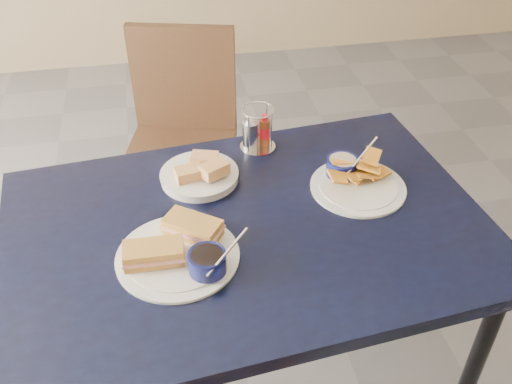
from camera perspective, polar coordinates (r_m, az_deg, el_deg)
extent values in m
plane|color=#59595E|center=(2.14, -1.54, -15.67)|extent=(6.00, 6.00, 0.00)
cube|color=black|center=(1.49, -0.84, -3.81)|extent=(1.31, 0.94, 0.04)
cylinder|color=black|center=(2.00, -17.93, -7.41)|extent=(0.04, 0.04, 0.71)
cylinder|color=black|center=(2.10, 12.14, -3.58)|extent=(0.04, 0.04, 0.71)
cube|color=#311D10|center=(2.33, -7.58, 3.92)|extent=(0.51, 0.50, 0.04)
cylinder|color=#311D10|center=(2.33, -10.93, -3.31)|extent=(0.04, 0.04, 0.41)
cylinder|color=#311D10|center=(2.34, -2.66, -2.31)|extent=(0.04, 0.04, 0.41)
cylinder|color=#311D10|center=(2.59, -11.23, 1.30)|extent=(0.04, 0.04, 0.41)
cylinder|color=#311D10|center=(2.59, -3.76, 2.18)|extent=(0.04, 0.04, 0.41)
cube|color=#311D10|center=(2.36, -8.45, 11.16)|extent=(0.42, 0.15, 0.44)
cylinder|color=white|center=(1.39, -7.83, -6.39)|extent=(0.30, 0.30, 0.01)
cylinder|color=white|center=(1.39, -7.85, -6.23)|extent=(0.24, 0.24, 0.00)
cube|color=#C48F46|center=(1.37, -10.20, -6.06)|extent=(0.14, 0.07, 0.04)
cube|color=tan|center=(1.37, -10.18, -6.20)|extent=(0.15, 0.08, 0.01)
cube|color=#C48F46|center=(1.42, -6.35, -3.51)|extent=(0.15, 0.14, 0.04)
cube|color=tan|center=(1.42, -6.33, -3.65)|extent=(0.16, 0.15, 0.01)
cylinder|color=#0A0D3B|center=(1.33, -4.90, -6.99)|extent=(0.09, 0.09, 0.05)
cylinder|color=black|center=(1.31, -4.93, -6.50)|extent=(0.08, 0.08, 0.01)
cylinder|color=silver|center=(1.28, -2.88, -6.00)|extent=(0.11, 0.07, 0.08)
cylinder|color=white|center=(1.61, 10.16, 0.49)|extent=(0.27, 0.27, 0.01)
cylinder|color=white|center=(1.61, 10.18, 0.65)|extent=(0.22, 0.22, 0.00)
cube|color=gold|center=(1.63, 9.56, 1.43)|extent=(0.08, 0.08, 0.03)
cube|color=gold|center=(1.65, 12.07, 1.82)|extent=(0.08, 0.06, 0.01)
cube|color=gold|center=(1.64, 9.33, 2.25)|extent=(0.07, 0.06, 0.02)
cube|color=gold|center=(1.61, 11.06, 1.47)|extent=(0.07, 0.05, 0.03)
cube|color=gold|center=(1.60, 9.35, 1.58)|extent=(0.07, 0.08, 0.03)
cube|color=gold|center=(1.64, 8.82, 2.78)|extent=(0.07, 0.08, 0.02)
cube|color=gold|center=(1.62, 11.17, 2.14)|extent=(0.08, 0.07, 0.02)
cube|color=gold|center=(1.56, 8.16, 1.30)|extent=(0.05, 0.07, 0.02)
cube|color=gold|center=(1.62, 8.57, 2.83)|extent=(0.07, 0.05, 0.02)
cube|color=gold|center=(1.64, 11.45, 3.20)|extent=(0.07, 0.08, 0.03)
cylinder|color=#0A0D3B|center=(1.63, 8.60, 2.52)|extent=(0.09, 0.09, 0.05)
cylinder|color=#C1AF92|center=(1.62, 8.65, 2.98)|extent=(0.08, 0.08, 0.01)
cylinder|color=silver|center=(1.60, 10.49, 3.53)|extent=(0.11, 0.07, 0.08)
cylinder|color=white|center=(1.63, -5.67, 1.52)|extent=(0.22, 0.22, 0.02)
cylinder|color=white|center=(1.62, -5.69, 1.82)|extent=(0.18, 0.18, 0.00)
cube|color=tan|center=(1.59, -6.72, 1.83)|extent=(0.08, 0.06, 0.03)
cube|color=tan|center=(1.63, -5.17, 3.22)|extent=(0.09, 0.07, 0.03)
cube|color=tan|center=(1.58, -4.19, 2.26)|extent=(0.09, 0.08, 0.03)
cylinder|color=silver|center=(1.76, 0.17, 4.57)|extent=(0.11, 0.11, 0.01)
cylinder|color=silver|center=(1.75, 1.05, 7.15)|extent=(0.01, 0.01, 0.13)
cylinder|color=silver|center=(1.74, -1.15, 6.93)|extent=(0.01, 0.01, 0.13)
cylinder|color=silver|center=(1.69, -0.74, 5.76)|extent=(0.01, 0.01, 0.13)
cylinder|color=silver|center=(1.70, 1.52, 5.99)|extent=(0.01, 0.01, 0.13)
torus|color=silver|center=(1.69, 0.17, 8.20)|extent=(0.10, 0.10, 0.00)
cylinder|color=silver|center=(1.73, -0.55, 5.76)|extent=(0.05, 0.05, 0.08)
cone|color=silver|center=(1.70, -0.56, 7.28)|extent=(0.04, 0.04, 0.02)
cylinder|color=brown|center=(1.74, 0.85, 5.99)|extent=(0.03, 0.03, 0.08)
cylinder|color=#A30911|center=(1.74, 0.85, 5.99)|extent=(0.03, 0.03, 0.03)
cylinder|color=#A30911|center=(1.71, 0.87, 7.45)|extent=(0.02, 0.02, 0.02)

